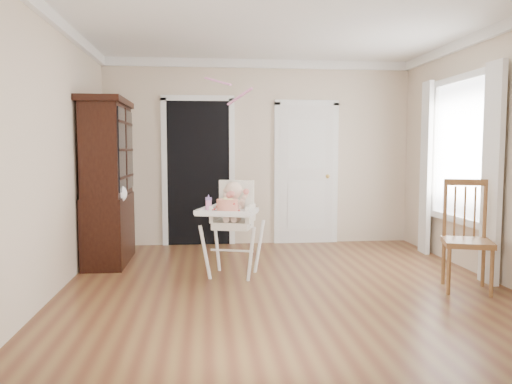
{
  "coord_description": "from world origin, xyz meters",
  "views": [
    {
      "loc": [
        -0.8,
        -4.85,
        1.4
      ],
      "look_at": [
        -0.25,
        0.5,
        0.94
      ],
      "focal_mm": 35.0,
      "sensor_mm": 36.0,
      "label": 1
    }
  ],
  "objects": [
    {
      "name": "china_cabinet",
      "position": [
        -1.99,
        1.41,
        1.01
      ],
      "size": [
        0.53,
        1.19,
        2.01
      ],
      "color": "black",
      "rests_on": "floor"
    },
    {
      "name": "doorway",
      "position": [
        -0.9,
        2.48,
        1.11
      ],
      "size": [
        1.06,
        0.05,
        2.22
      ],
      "color": "black",
      "rests_on": "wall_back"
    },
    {
      "name": "window_right",
      "position": [
        2.18,
        0.8,
        1.29
      ],
      "size": [
        0.13,
        1.84,
        2.3
      ],
      "color": "white",
      "rests_on": "wall_right"
    },
    {
      "name": "high_chair",
      "position": [
        -0.5,
        0.6,
        0.67
      ],
      "size": [
        0.8,
        0.9,
        1.08
      ],
      "rotation": [
        0.0,
        0.0,
        -0.3
      ],
      "color": "white",
      "rests_on": "floor"
    },
    {
      "name": "wall_left",
      "position": [
        -2.25,
        0.0,
        1.35
      ],
      "size": [
        0.0,
        5.0,
        5.0
      ],
      "primitive_type": "plane",
      "rotation": [
        1.57,
        0.0,
        1.57
      ],
      "color": "beige",
      "rests_on": "floor"
    },
    {
      "name": "closet_door",
      "position": [
        0.7,
        2.48,
        1.02
      ],
      "size": [
        0.96,
        0.09,
        2.13
      ],
      "color": "white",
      "rests_on": "wall_back"
    },
    {
      "name": "floor",
      "position": [
        0.0,
        0.0,
        0.0
      ],
      "size": [
        5.0,
        5.0,
        0.0
      ],
      "primitive_type": "plane",
      "color": "brown",
      "rests_on": "ground"
    },
    {
      "name": "ceiling",
      "position": [
        0.0,
        0.0,
        2.7
      ],
      "size": [
        5.0,
        5.0,
        0.0
      ],
      "primitive_type": "plane",
      "rotation": [
        3.14,
        0.0,
        0.0
      ],
      "color": "white",
      "rests_on": "wall_back"
    },
    {
      "name": "crown_molding",
      "position": [
        0.0,
        0.0,
        2.64
      ],
      "size": [
        4.5,
        5.0,
        0.12
      ],
      "primitive_type": null,
      "color": "white",
      "rests_on": "ceiling"
    },
    {
      "name": "streamer",
      "position": [
        -0.64,
        1.23,
        2.22
      ],
      "size": [
        0.32,
        0.41,
        0.15
      ],
      "primitive_type": null,
      "rotation": [
        0.26,
        0.0,
        0.65
      ],
      "color": "#F88FCA",
      "rests_on": "ceiling"
    },
    {
      "name": "wall_right",
      "position": [
        2.25,
        0.0,
        1.35
      ],
      "size": [
        0.0,
        5.0,
        5.0
      ],
      "primitive_type": "plane",
      "rotation": [
        1.57,
        0.0,
        -1.57
      ],
      "color": "beige",
      "rests_on": "floor"
    },
    {
      "name": "sippy_cup",
      "position": [
        -0.77,
        0.54,
        0.82
      ],
      "size": [
        0.07,
        0.07,
        0.17
      ],
      "rotation": [
        0.0,
        0.0,
        -0.3
      ],
      "color": "pink",
      "rests_on": "high_chair"
    },
    {
      "name": "cake",
      "position": [
        -0.57,
        0.35,
        0.82
      ],
      "size": [
        0.29,
        0.29,
        0.14
      ],
      "color": "silver",
      "rests_on": "high_chair"
    },
    {
      "name": "dining_chair",
      "position": [
        1.79,
        -0.18,
        0.51
      ],
      "size": [
        0.57,
        0.57,
        1.1
      ],
      "rotation": [
        0.0,
        0.0,
        -0.33
      ],
      "color": "brown",
      "rests_on": "floor"
    },
    {
      "name": "baby",
      "position": [
        -0.49,
        0.62,
        0.81
      ],
      "size": [
        0.29,
        0.28,
        0.46
      ],
      "rotation": [
        0.0,
        0.0,
        -0.3
      ],
      "color": "beige",
      "rests_on": "high_chair"
    },
    {
      "name": "wall_back",
      "position": [
        0.0,
        2.5,
        1.35
      ],
      "size": [
        4.5,
        0.0,
        4.5
      ],
      "primitive_type": "plane",
      "rotation": [
        1.57,
        0.0,
        0.0
      ],
      "color": "beige",
      "rests_on": "floor"
    }
  ]
}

